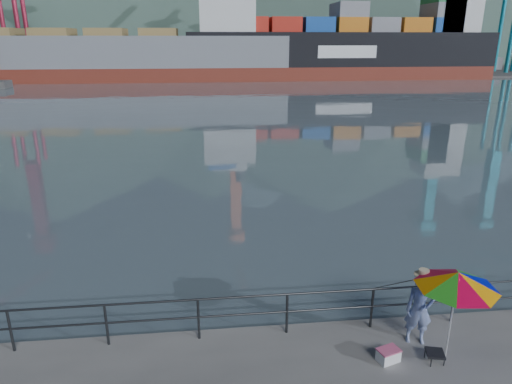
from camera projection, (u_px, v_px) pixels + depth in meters
harbor_water at (206, 63)px, 131.37m from camera, size 500.00×280.00×0.00m
far_dock at (255, 71)px, 97.53m from camera, size 200.00×40.00×0.40m
guardrail at (243, 315)px, 10.27m from camera, size 22.00×0.06×1.03m
container_stacks at (352, 55)px, 99.05m from camera, size 58.00×5.40×7.80m
fisherman at (419, 309)px, 9.97m from camera, size 0.68×0.53×1.64m
beach_umbrella at (457, 280)px, 9.13m from camera, size 2.06×2.06×2.02m
folding_stool at (435, 357)px, 9.53m from camera, size 0.44×0.44×0.24m
cooler_bag at (388, 356)px, 9.56m from camera, size 0.51×0.42×0.25m
fishing_rod at (394, 316)px, 11.17m from camera, size 0.60×1.51×1.14m
bulk_carrier at (135, 54)px, 76.64m from camera, size 54.99×9.52×14.50m
container_ship at (349, 43)px, 79.79m from camera, size 53.08×8.85×18.10m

